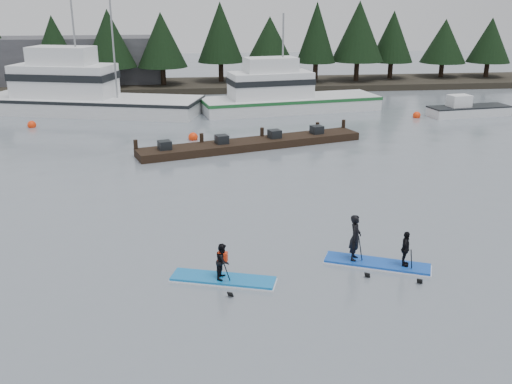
{
  "coord_description": "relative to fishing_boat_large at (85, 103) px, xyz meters",
  "views": [
    {
      "loc": [
        -2.76,
        -16.25,
        8.8
      ],
      "look_at": [
        0.0,
        6.0,
        1.1
      ],
      "focal_mm": 40.0,
      "sensor_mm": 36.0,
      "label": 1
    }
  ],
  "objects": [
    {
      "name": "skiff",
      "position": [
        29.89,
        -4.91,
        -0.37
      ],
      "size": [
        6.57,
        2.73,
        0.74
      ],
      "primitive_type": "cube",
      "rotation": [
        0.0,
        0.0,
        0.13
      ],
      "color": "silver",
      "rests_on": "ground"
    },
    {
      "name": "paddleboard_duo",
      "position": [
        14.29,
        -29.38,
        -0.17
      ],
      "size": [
        3.6,
        2.23,
        2.23
      ],
      "rotation": [
        0.0,
        0.0,
        -0.42
      ],
      "color": "#1349B9",
      "rests_on": "ground"
    },
    {
      "name": "fishing_boat_medium",
      "position": [
        16.04,
        -1.2,
        -0.14
      ],
      "size": [
        14.76,
        6.3,
        8.53
      ],
      "rotation": [
        0.0,
        0.0,
        0.16
      ],
      "color": "silver",
      "rests_on": "ground"
    },
    {
      "name": "buoy_c",
      "position": [
        25.57,
        -5.15,
        -0.74
      ],
      "size": [
        0.59,
        0.59,
        0.59
      ],
      "primitive_type": "sphere",
      "color": "#FF370C",
      "rests_on": "ground"
    },
    {
      "name": "ground",
      "position": [
        10.75,
        -30.32,
        -0.74
      ],
      "size": [
        160.0,
        160.0,
        0.0
      ],
      "primitive_type": "plane",
      "color": "slate",
      "rests_on": "ground"
    },
    {
      "name": "treeline",
      "position": [
        10.75,
        11.68,
        -0.74
      ],
      "size": [
        60.0,
        4.0,
        8.0
      ],
      "primitive_type": null,
      "color": "black",
      "rests_on": "ground"
    },
    {
      "name": "waterfront_building",
      "position": [
        -3.25,
        13.68,
        1.76
      ],
      "size": [
        18.0,
        6.0,
        5.0
      ],
      "primitive_type": "cube",
      "color": "#4C4C51",
      "rests_on": "ground"
    },
    {
      "name": "buoy_a",
      "position": [
        -2.93,
        -5.1,
        -0.74
      ],
      "size": [
        0.6,
        0.6,
        0.6
      ],
      "primitive_type": "sphere",
      "color": "#FF370C",
      "rests_on": "ground"
    },
    {
      "name": "buoy_b",
      "position": [
        8.38,
        -10.26,
        -0.74
      ],
      "size": [
        0.62,
        0.62,
        0.62
      ],
      "primitive_type": "sphere",
      "color": "#FF370C",
      "rests_on": "ground"
    },
    {
      "name": "paddleboard_solo",
      "position": [
        8.98,
        -29.91,
        -0.35
      ],
      "size": [
        3.49,
        1.84,
        1.8
      ],
      "rotation": [
        0.0,
        0.0,
        -0.32
      ],
      "color": "#136FBA",
      "rests_on": "ground"
    },
    {
      "name": "fishing_boat_large",
      "position": [
        0.0,
        0.0,
        0.0
      ],
      "size": [
        17.95,
        9.5,
        9.8
      ],
      "rotation": [
        0.0,
        0.0,
        -0.29
      ],
      "color": "silver",
      "rests_on": "ground"
    },
    {
      "name": "far_shore",
      "position": [
        10.75,
        11.68,
        -0.44
      ],
      "size": [
        70.0,
        8.0,
        0.6
      ],
      "primitive_type": "cube",
      "color": "#2D281E",
      "rests_on": "ground"
    },
    {
      "name": "floating_dock",
      "position": [
        11.97,
        -12.77,
        -0.5
      ],
      "size": [
        14.17,
        5.89,
        0.47
      ],
      "primitive_type": "cube",
      "rotation": [
        0.0,
        0.0,
        0.29
      ],
      "color": "black",
      "rests_on": "ground"
    }
  ]
}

